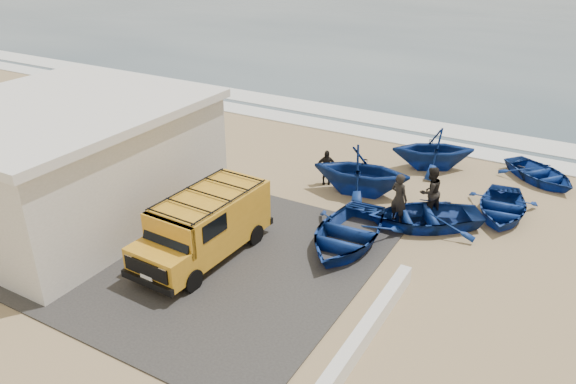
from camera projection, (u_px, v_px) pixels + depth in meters
The scene contains 17 objects.
ground at pixel (268, 240), 19.63m from camera, with size 160.00×160.00×0.00m, color tan.
slab at pixel (187, 250), 18.96m from camera, with size 12.00×10.00×0.05m, color #393634.
ocean at pixel (530, 21), 63.30m from camera, with size 180.00×88.00×0.01m, color #385166.
surf_line at pixel (391, 137), 28.97m from camera, with size 180.00×1.60×0.06m, color white.
surf_wash at pixel (407, 123), 30.93m from camera, with size 180.00×2.20×0.04m, color white.
building at pixel (64, 160), 20.52m from camera, with size 8.40×9.40×4.30m.
parapet at pixel (368, 328), 14.91m from camera, with size 0.35×6.00×0.55m, color silver.
van at pixel (205, 224), 18.20m from camera, with size 2.23×5.18×2.19m.
boat_near_left at pixel (346, 233), 19.12m from camera, with size 3.20×4.49×0.93m, color navy.
boat_near_right at pixel (424, 215), 20.34m from camera, with size 2.94×4.11×0.85m, color navy.
boat_mid_left at pixel (361, 170), 22.51m from camera, with size 3.38×3.92×2.06m, color navy.
boat_mid_right at pixel (502, 207), 21.06m from camera, with size 2.60×3.65×0.76m, color navy.
boat_far_left at pixel (433, 149), 24.91m from camera, with size 3.12×3.61×1.90m, color navy.
boat_far_right at pixel (540, 174), 23.89m from camera, with size 2.50×3.50×0.73m, color navy.
fisherman_front at pixel (399, 198), 20.41m from camera, with size 0.70×0.46×1.92m, color black.
fisherman_middle at pixel (430, 192), 20.87m from camera, with size 0.95×0.74×1.95m, color black.
fisherman_back at pixel (326, 167), 23.53m from camera, with size 0.88×0.37×1.50m, color black.
Camera 1 is at (9.11, -14.33, 10.02)m, focal length 35.00 mm.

